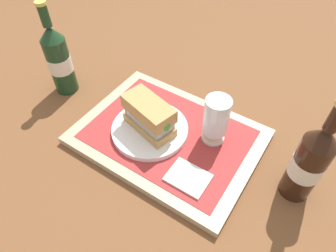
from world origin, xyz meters
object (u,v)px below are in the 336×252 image
beer_bottle (309,162)px  beer_glass (216,119)px  sandwich (150,116)px  second_bottle (59,59)px  plate (150,129)px

beer_bottle → beer_glass: bearing=174.9°
sandwich → second_bottle: size_ratio=0.53×
sandwich → beer_bottle: bearing=22.4°
plate → beer_bottle: (0.35, 0.05, 0.08)m
plate → beer_glass: size_ratio=1.52×
plate → beer_glass: bearing=25.4°
beer_glass → beer_bottle: size_ratio=0.47×
sandwich → beer_bottle: size_ratio=0.53×
plate → beer_glass: (0.14, 0.07, 0.06)m
plate → sandwich: 0.05m
sandwich → beer_bottle: (0.35, 0.05, 0.03)m
beer_glass → second_bottle: (-0.46, -0.05, 0.02)m
beer_glass → second_bottle: 0.46m
beer_glass → sandwich: bearing=-153.8°
plate → second_bottle: second_bottle is taller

